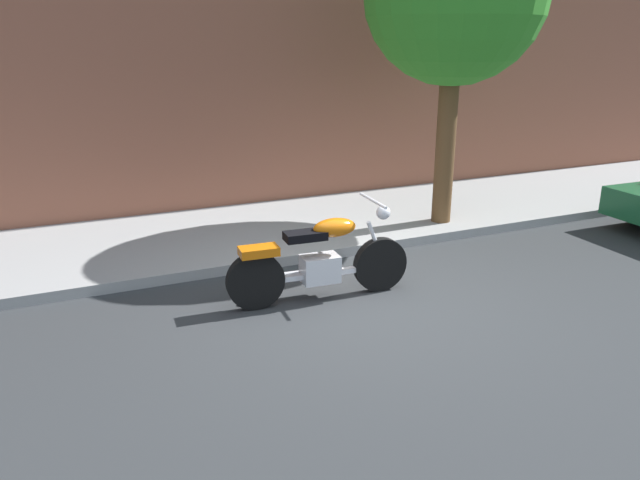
# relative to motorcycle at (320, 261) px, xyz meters

# --- Properties ---
(ground_plane) EXTENTS (60.00, 60.00, 0.00)m
(ground_plane) POSITION_rel_motorcycle_xyz_m (0.45, -0.29, -0.48)
(ground_plane) COLOR #303335
(sidewalk) EXTENTS (24.99, 2.90, 0.14)m
(sidewalk) POSITION_rel_motorcycle_xyz_m (0.45, 2.62, -0.41)
(sidewalk) COLOR #989898
(sidewalk) RESTS_ON ground
(motorcycle) EXTENTS (2.24, 0.70, 1.17)m
(motorcycle) POSITION_rel_motorcycle_xyz_m (0.00, 0.00, 0.00)
(motorcycle) COLOR black
(motorcycle) RESTS_ON ground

